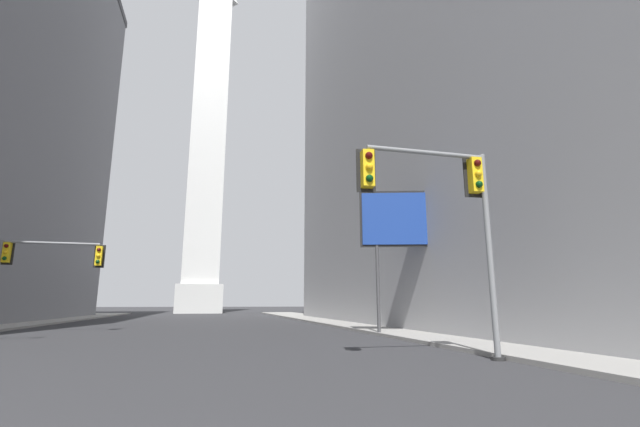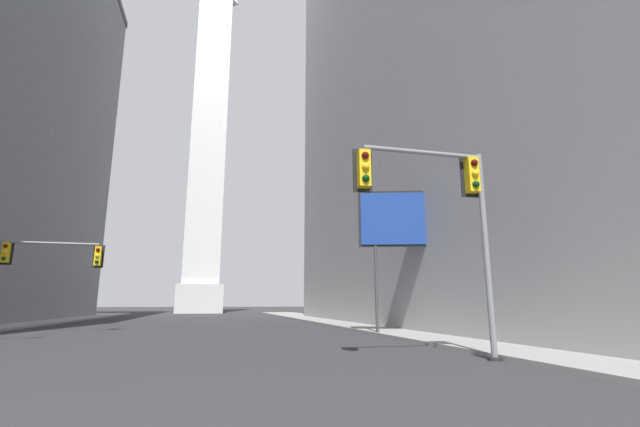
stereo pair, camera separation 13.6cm
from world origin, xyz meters
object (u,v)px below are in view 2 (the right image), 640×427
object	(u,v)px
obelisk	(209,133)
traffic_light_near_right	(443,198)
traffic_light_mid_left	(36,262)
billboard_sign	(408,222)

from	to	relation	value
obelisk	traffic_light_near_right	distance (m)	69.70
obelisk	traffic_light_near_right	bearing A→B (deg)	-82.54
traffic_light_mid_left	billboard_sign	size ratio (longest dim) A/B	0.71
traffic_light_mid_left	billboard_sign	xyz separation A→B (m)	(19.58, -6.31, 2.01)
traffic_light_near_right	obelisk	bearing A→B (deg)	97.46
traffic_light_near_right	traffic_light_mid_left	distance (m)	22.59
obelisk	traffic_light_mid_left	world-z (taller)	obelisk
obelisk	billboard_sign	world-z (taller)	obelisk
traffic_light_mid_left	billboard_sign	bearing A→B (deg)	-17.85
traffic_light_near_right	billboard_sign	size ratio (longest dim) A/B	0.82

